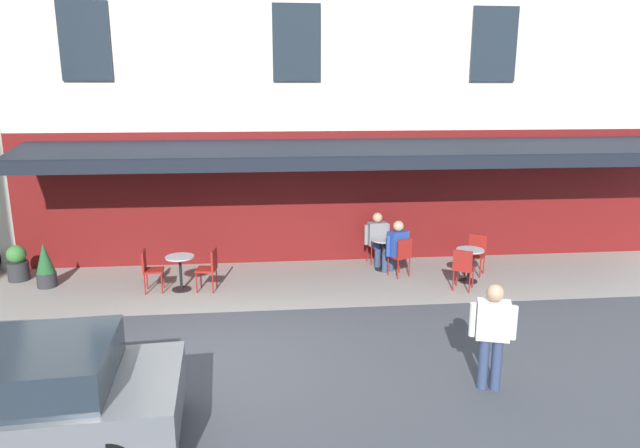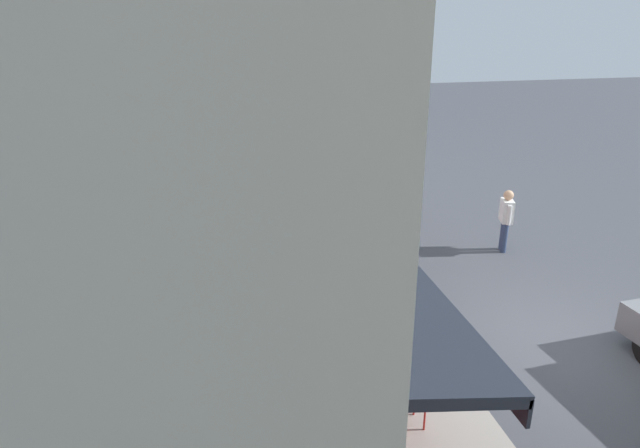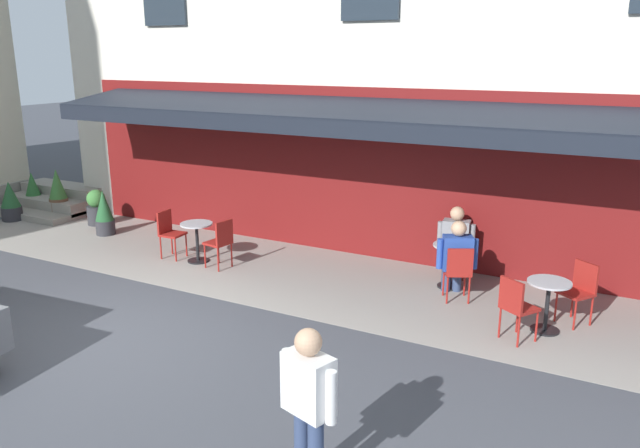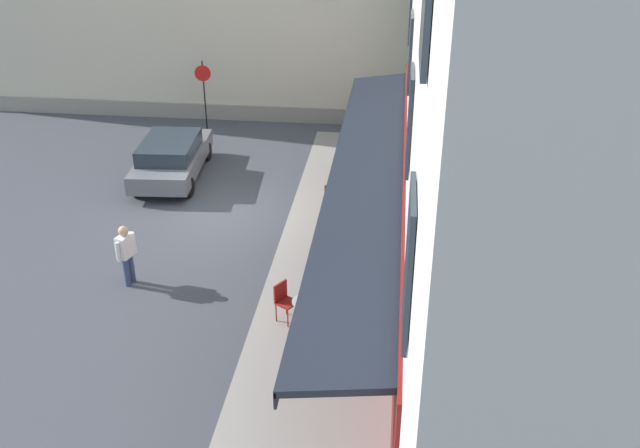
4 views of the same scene
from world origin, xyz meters
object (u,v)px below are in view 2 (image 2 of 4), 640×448
cafe_table_mid_terrace (315,227)px  cafe_chair_red_under_awning (339,228)px  seated_companion_in_grey (267,252)px  walking_pedestrian_in_white (506,216)px  seated_patron_in_blue (300,244)px  cafe_chair_red_by_window (308,248)px  cafe_chair_red_facing_street (387,347)px  cafe_table_streetside (394,374)px  cafe_chair_red_kerbside (257,259)px  cafe_chair_red_near_door (412,397)px  cafe_table_near_entrance (285,257)px  cafe_chair_red_back_row (293,221)px

cafe_table_mid_terrace → cafe_chair_red_under_awning: bearing=57.8°
seated_companion_in_grey → walking_pedestrian_in_white: (-0.41, 5.89, 0.22)m
cafe_chair_red_under_awning → seated_patron_in_blue: 1.68m
walking_pedestrian_in_white → seated_companion_in_grey: bearing=-86.0°
cafe_chair_red_by_window → cafe_chair_red_facing_street: size_ratio=1.00×
cafe_table_streetside → walking_pedestrian_in_white: walking_pedestrian_in_white is taller
cafe_chair_red_facing_street → seated_companion_in_grey: 4.15m
cafe_chair_red_under_awning → cafe_table_streetside: (5.93, -0.63, -0.06)m
cafe_chair_red_by_window → cafe_chair_red_under_awning: 1.47m
cafe_chair_red_kerbside → cafe_chair_red_near_door: (5.11, 1.61, 0.00)m
walking_pedestrian_in_white → cafe_table_near_entrance: bearing=-86.3°
cafe_chair_red_facing_street → seated_companion_in_grey: bearing=-159.6°
seated_patron_in_blue → seated_companion_in_grey: size_ratio=1.00×
cafe_table_streetside → seated_companion_in_grey: (-4.51, -1.35, 0.20)m
cafe_chair_red_under_awning → seated_patron_in_blue: size_ratio=0.71×
cafe_chair_red_by_window → seated_patron_in_blue: bearing=-62.8°
cafe_table_near_entrance → cafe_chair_red_near_door: bearing=10.7°
cafe_table_streetside → cafe_chair_red_facing_street: 0.63m
cafe_chair_red_back_row → seated_patron_in_blue: bearing=-4.2°
cafe_chair_red_back_row → cafe_chair_red_facing_street: same height
cafe_chair_red_by_window → cafe_chair_red_kerbside: (0.37, -1.19, 0.00)m
seated_patron_in_blue → cafe_table_mid_terrace: bearing=156.4°
cafe_chair_red_near_door → cafe_chair_red_facing_street: 1.26m
cafe_chair_red_back_row → cafe_table_streetside: bearing=3.7°
cafe_table_mid_terrace → cafe_table_near_entrance: bearing=-31.3°
cafe_chair_red_kerbside → seated_patron_in_blue: size_ratio=0.71×
cafe_table_mid_terrace → seated_patron_in_blue: size_ratio=0.58×
cafe_chair_red_by_window → cafe_chair_red_near_door: 5.50m
cafe_chair_red_by_window → cafe_chair_red_facing_street: (4.23, 0.47, 0.00)m
cafe_table_near_entrance → cafe_chair_red_back_row: size_ratio=0.82×
cafe_chair_red_under_awning → cafe_chair_red_near_door: (6.56, -0.59, 0.00)m
cafe_chair_red_back_row → cafe_table_mid_terrace: bearing=55.8°
walking_pedestrian_in_white → cafe_chair_red_by_window: bearing=-89.2°
cafe_chair_red_kerbside → seated_companion_in_grey: (-0.03, 0.21, 0.14)m
cafe_chair_red_under_awning → cafe_table_streetside: bearing=-6.1°
cafe_table_near_entrance → cafe_table_streetside: same height
cafe_table_near_entrance → cafe_chair_red_near_door: size_ratio=0.82×
cafe_table_near_entrance → seated_patron_in_blue: 0.46m
cafe_table_near_entrance → cafe_chair_red_under_awning: size_ratio=0.82×
cafe_chair_red_under_awning → cafe_chair_red_back_row: size_ratio=1.00×
cafe_chair_red_facing_street → seated_patron_in_blue: (-4.13, -0.66, 0.14)m
cafe_chair_red_back_row → seated_patron_in_blue: (1.87, -0.14, 0.14)m
cafe_chair_red_under_awning → cafe_chair_red_near_door: bearing=-5.1°
cafe_chair_red_near_door → cafe_chair_red_facing_street: same height
cafe_chair_red_by_window → seated_patron_in_blue: 0.26m
cafe_table_mid_terrace → seated_patron_in_blue: bearing=-23.6°
cafe_chair_red_back_row → seated_companion_in_grey: seated_companion_in_grey is taller
cafe_chair_red_kerbside → cafe_chair_red_under_awning: size_ratio=1.00×
cafe_table_near_entrance → cafe_chair_red_near_door: 5.29m
cafe_chair_red_kerbside → walking_pedestrian_in_white: bearing=94.1°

